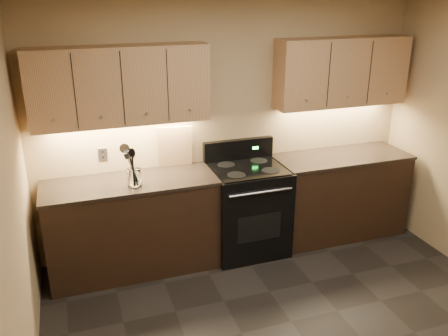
{
  "coord_description": "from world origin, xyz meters",
  "views": [
    {
      "loc": [
        -1.58,
        -2.45,
        2.62
      ],
      "look_at": [
        -0.25,
        1.45,
        1.05
      ],
      "focal_mm": 38.0,
      "sensor_mm": 36.0,
      "label": 1
    }
  ],
  "objects": [
    {
      "name": "counter_left",
      "position": [
        -1.1,
        1.7,
        0.47
      ],
      "size": [
        1.62,
        0.62,
        0.93
      ],
      "color": "black",
      "rests_on": "ground"
    },
    {
      "name": "counter_right",
      "position": [
        1.18,
        1.7,
        0.47
      ],
      "size": [
        1.46,
        0.62,
        0.93
      ],
      "color": "black",
      "rests_on": "ground"
    },
    {
      "name": "wall_back",
      "position": [
        0.0,
        2.0,
        1.3
      ],
      "size": [
        4.0,
        0.04,
        2.6
      ],
      "primitive_type": "cube",
      "color": "tan",
      "rests_on": "ground"
    },
    {
      "name": "wall_left",
      "position": [
        -2.0,
        0.0,
        1.3
      ],
      "size": [
        0.04,
        4.0,
        2.6
      ],
      "primitive_type": "cube",
      "color": "tan",
      "rests_on": "ground"
    },
    {
      "name": "wooden_spoon",
      "position": [
        -1.11,
        1.59,
        1.1
      ],
      "size": [
        0.11,
        0.12,
        0.31
      ],
      "primitive_type": null,
      "rotation": [
        -0.18,
        0.18,
        0.05
      ],
      "color": "tan",
      "rests_on": "utensil_crock"
    },
    {
      "name": "cutting_board",
      "position": [
        -0.6,
        1.96,
        1.14
      ],
      "size": [
        0.34,
        0.13,
        0.42
      ],
      "primitive_type": "cube",
      "rotation": [
        0.15,
        0.0,
        -0.13
      ],
      "color": "tan",
      "rests_on": "counter_left"
    },
    {
      "name": "black_spoon",
      "position": [
        -1.07,
        1.6,
        1.12
      ],
      "size": [
        0.07,
        0.12,
        0.36
      ],
      "primitive_type": null,
      "rotation": [
        0.18,
        -0.03,
        -0.0
      ],
      "color": "black",
      "rests_on": "utensil_crock"
    },
    {
      "name": "outlet_plate",
      "position": [
        -1.3,
        1.99,
        1.12
      ],
      "size": [
        0.08,
        0.01,
        0.12
      ],
      "primitive_type": "cube",
      "color": "#B2B5BA",
      "rests_on": "wall_back"
    },
    {
      "name": "steel_skimmer",
      "position": [
        -1.03,
        1.57,
        1.14
      ],
      "size": [
        0.2,
        0.15,
        0.4
      ],
      "primitive_type": null,
      "rotation": [
        -0.1,
        -0.3,
        -0.11
      ],
      "color": "silver",
      "rests_on": "utensil_crock"
    },
    {
      "name": "utensil_crock",
      "position": [
        -1.07,
        1.59,
        1.0
      ],
      "size": [
        0.17,
        0.17,
        0.16
      ],
      "color": "white",
      "rests_on": "counter_left"
    },
    {
      "name": "upper_cab_right",
      "position": [
        1.18,
        1.85,
        1.8
      ],
      "size": [
        1.44,
        0.3,
        0.7
      ],
      "primitive_type": "cube",
      "color": "tan",
      "rests_on": "wall_back"
    },
    {
      "name": "stove",
      "position": [
        0.08,
        1.68,
        0.48
      ],
      "size": [
        0.76,
        0.68,
        1.14
      ],
      "color": "black",
      "rests_on": "ground"
    },
    {
      "name": "upper_cab_left",
      "position": [
        -1.1,
        1.85,
        1.8
      ],
      "size": [
        1.6,
        0.3,
        0.7
      ],
      "primitive_type": "cube",
      "color": "tan",
      "rests_on": "wall_back"
    },
    {
      "name": "steel_spatula",
      "position": [
        -1.03,
        1.6,
        1.11
      ],
      "size": [
        0.19,
        0.15,
        0.36
      ],
      "primitive_type": null,
      "rotation": [
        0.21,
        -0.26,
        -0.26
      ],
      "color": "silver",
      "rests_on": "utensil_crock"
    },
    {
      "name": "black_turner",
      "position": [
        -1.05,
        1.56,
        1.12
      ],
      "size": [
        0.14,
        0.15,
        0.37
      ],
      "primitive_type": null,
      "rotation": [
        -0.2,
        -0.12,
        0.19
      ],
      "color": "black",
      "rests_on": "utensil_crock"
    }
  ]
}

